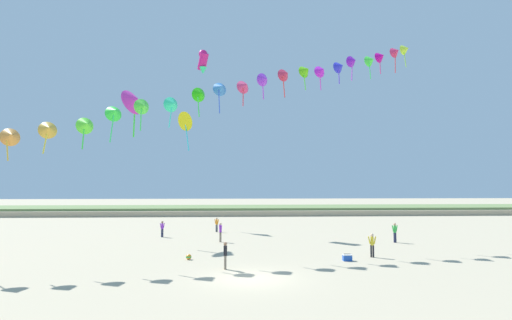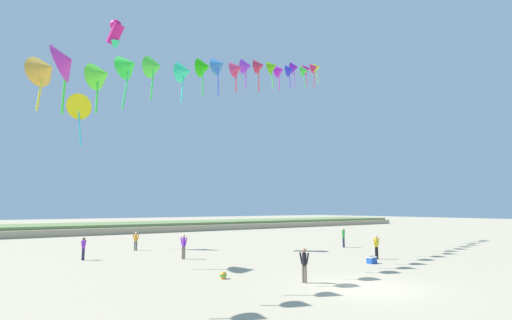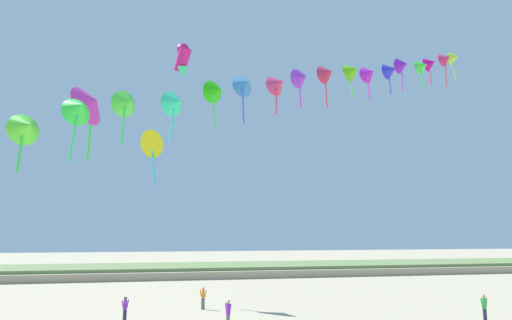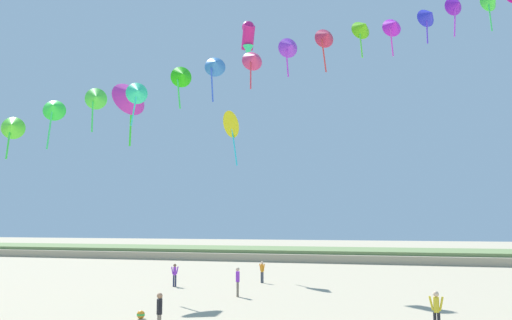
% 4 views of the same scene
% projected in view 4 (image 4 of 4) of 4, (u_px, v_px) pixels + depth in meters
% --- Properties ---
extents(dune_ridge, '(120.00, 13.19, 1.23)m').
position_uv_depth(dune_ridge, '(348.00, 254.00, 62.58)').
color(dune_ridge, tan).
rests_on(dune_ridge, ground).
extents(person_near_left, '(0.32, 0.56, 1.67)m').
position_uv_depth(person_near_left, '(238.00, 280.00, 31.06)').
color(person_near_left, '#726656').
rests_on(person_near_left, ground).
extents(person_near_right, '(0.50, 0.31, 1.52)m').
position_uv_depth(person_near_right, '(262.00, 270.00, 38.25)').
color(person_near_right, '#474C56').
rests_on(person_near_right, ground).
extents(person_mid_center, '(0.22, 0.56, 1.59)m').
position_uv_depth(person_mid_center, '(159.00, 311.00, 20.23)').
color(person_mid_center, '#726656').
rests_on(person_mid_center, ground).
extents(person_far_right, '(0.57, 0.22, 1.61)m').
position_uv_depth(person_far_right, '(436.00, 309.00, 20.60)').
color(person_far_right, black).
rests_on(person_far_right, ground).
extents(person_far_center, '(0.44, 0.41, 1.50)m').
position_uv_depth(person_far_center, '(175.00, 273.00, 36.02)').
color(person_far_center, '#282D4C').
rests_on(person_far_center, ground).
extents(kite_banner_string, '(36.23, 21.29, 20.09)m').
position_uv_depth(kite_banner_string, '(256.00, 58.00, 28.79)').
color(kite_banner_string, '#CB2E80').
extents(large_kite_low_lead, '(1.66, 1.98, 2.76)m').
position_uv_depth(large_kite_low_lead, '(248.00, 37.00, 42.88)').
color(large_kite_low_lead, '#D11A75').
extents(large_kite_mid_trail, '(2.65, 2.52, 4.75)m').
position_uv_depth(large_kite_mid_trail, '(235.00, 124.00, 45.13)').
color(large_kite_mid_trail, yellow).
extents(large_kite_high_solo, '(2.63, 2.94, 4.61)m').
position_uv_depth(large_kite_high_solo, '(131.00, 96.00, 35.67)').
color(large_kite_high_solo, '#E134B1').
extents(beach_ball, '(0.36, 0.36, 0.36)m').
position_uv_depth(beach_ball, '(141.00, 315.00, 23.87)').
color(beach_ball, orange).
rests_on(beach_ball, ground).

